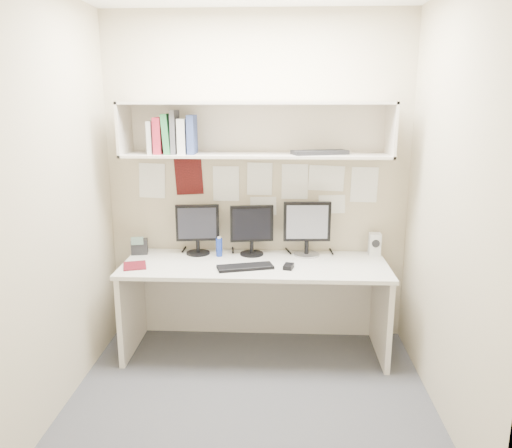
{
  "coord_description": "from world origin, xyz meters",
  "views": [
    {
      "loc": [
        0.18,
        -2.95,
        1.91
      ],
      "look_at": [
        0.02,
        0.35,
        1.11
      ],
      "focal_mm": 35.0,
      "sensor_mm": 36.0,
      "label": 1
    }
  ],
  "objects_px": {
    "monitor_center": "(252,227)",
    "speaker": "(375,244)",
    "monitor_left": "(198,227)",
    "maroon_notebook": "(135,266)",
    "desk": "(255,307)",
    "keyboard": "(245,267)",
    "desk_phone": "(140,246)",
    "monitor_right": "(307,226)"
  },
  "relations": [
    {
      "from": "monitor_left",
      "to": "desk_phone",
      "type": "bearing_deg",
      "value": 175.6
    },
    {
      "from": "desk",
      "to": "keyboard",
      "type": "relative_size",
      "value": 4.91
    },
    {
      "from": "monitor_right",
      "to": "maroon_notebook",
      "type": "bearing_deg",
      "value": -168.33
    },
    {
      "from": "monitor_left",
      "to": "maroon_notebook",
      "type": "xyz_separation_m",
      "value": [
        -0.42,
        -0.35,
        -0.22
      ]
    },
    {
      "from": "speaker",
      "to": "monitor_right",
      "type": "bearing_deg",
      "value": -176.26
    },
    {
      "from": "monitor_left",
      "to": "monitor_right",
      "type": "xyz_separation_m",
      "value": [
        0.87,
        -0.0,
        0.01
      ]
    },
    {
      "from": "monitor_center",
      "to": "desk_phone",
      "type": "height_order",
      "value": "monitor_center"
    },
    {
      "from": "monitor_left",
      "to": "monitor_center",
      "type": "bearing_deg",
      "value": -7.28
    },
    {
      "from": "desk",
      "to": "maroon_notebook",
      "type": "xyz_separation_m",
      "value": [
        -0.89,
        -0.13,
        0.37
      ]
    },
    {
      "from": "monitor_center",
      "to": "monitor_right",
      "type": "bearing_deg",
      "value": -9.44
    },
    {
      "from": "maroon_notebook",
      "to": "monitor_left",
      "type": "bearing_deg",
      "value": 22.61
    },
    {
      "from": "monitor_center",
      "to": "maroon_notebook",
      "type": "xyz_separation_m",
      "value": [
        -0.85,
        -0.35,
        -0.22
      ]
    },
    {
      "from": "monitor_center",
      "to": "speaker",
      "type": "relative_size",
      "value": 2.24
    },
    {
      "from": "monitor_left",
      "to": "speaker",
      "type": "relative_size",
      "value": 2.25
    },
    {
      "from": "desk",
      "to": "monitor_right",
      "type": "bearing_deg",
      "value": 28.81
    },
    {
      "from": "monitor_center",
      "to": "keyboard",
      "type": "distance_m",
      "value": 0.41
    },
    {
      "from": "desk",
      "to": "keyboard",
      "type": "distance_m",
      "value": 0.4
    },
    {
      "from": "monitor_center",
      "to": "keyboard",
      "type": "height_order",
      "value": "monitor_center"
    },
    {
      "from": "desk",
      "to": "keyboard",
      "type": "height_order",
      "value": "keyboard"
    },
    {
      "from": "maroon_notebook",
      "to": "speaker",
      "type": "bearing_deg",
      "value": -5.38
    },
    {
      "from": "maroon_notebook",
      "to": "desk",
      "type": "bearing_deg",
      "value": -8.81
    },
    {
      "from": "speaker",
      "to": "desk_phone",
      "type": "relative_size",
      "value": 1.17
    },
    {
      "from": "monitor_left",
      "to": "monitor_center",
      "type": "distance_m",
      "value": 0.43
    },
    {
      "from": "monitor_right",
      "to": "keyboard",
      "type": "xyz_separation_m",
      "value": [
        -0.46,
        -0.35,
        -0.23
      ]
    },
    {
      "from": "desk",
      "to": "speaker",
      "type": "bearing_deg",
      "value": 14.78
    },
    {
      "from": "desk",
      "to": "keyboard",
      "type": "bearing_deg",
      "value": -116.06
    },
    {
      "from": "monitor_left",
      "to": "desk",
      "type": "bearing_deg",
      "value": -32.34
    },
    {
      "from": "maroon_notebook",
      "to": "monitor_right",
      "type": "bearing_deg",
      "value": -1.91
    },
    {
      "from": "speaker",
      "to": "desk_phone",
      "type": "height_order",
      "value": "speaker"
    },
    {
      "from": "monitor_center",
      "to": "monitor_right",
      "type": "xyz_separation_m",
      "value": [
        0.44,
        -0.0,
        0.02
      ]
    },
    {
      "from": "monitor_right",
      "to": "speaker",
      "type": "xyz_separation_m",
      "value": [
        0.54,
        0.03,
        -0.15
      ]
    },
    {
      "from": "monitor_right",
      "to": "keyboard",
      "type": "height_order",
      "value": "monitor_right"
    },
    {
      "from": "monitor_right",
      "to": "monitor_center",
      "type": "bearing_deg",
      "value": 176.58
    },
    {
      "from": "speaker",
      "to": "desk_phone",
      "type": "bearing_deg",
      "value": -177.7
    },
    {
      "from": "monitor_right",
      "to": "keyboard",
      "type": "bearing_deg",
      "value": -146.15
    },
    {
      "from": "monitor_right",
      "to": "maroon_notebook",
      "type": "xyz_separation_m",
      "value": [
        -1.29,
        -0.35,
        -0.23
      ]
    },
    {
      "from": "speaker",
      "to": "maroon_notebook",
      "type": "bearing_deg",
      "value": -167.68
    },
    {
      "from": "monitor_center",
      "to": "speaker",
      "type": "bearing_deg",
      "value": -7.76
    },
    {
      "from": "keyboard",
      "to": "speaker",
      "type": "distance_m",
      "value": 1.08
    },
    {
      "from": "monitor_right",
      "to": "monitor_left",
      "type": "bearing_deg",
      "value": 176.58
    },
    {
      "from": "monitor_right",
      "to": "desk_phone",
      "type": "relative_size",
      "value": 2.83
    },
    {
      "from": "desk",
      "to": "monitor_center",
      "type": "height_order",
      "value": "monitor_center"
    }
  ]
}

